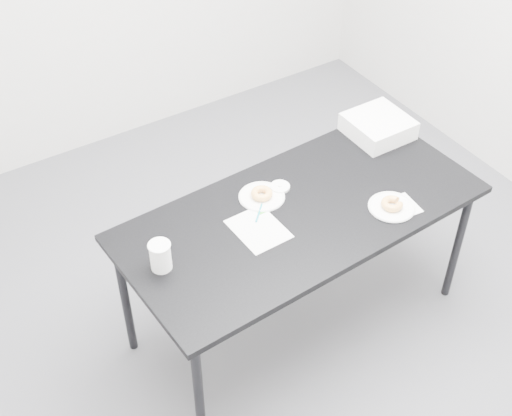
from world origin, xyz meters
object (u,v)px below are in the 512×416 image
plate_near (391,207)px  donut_far (262,193)px  donut_near (392,204)px  plate_far (262,197)px  pen (259,213)px  bakery_box (378,126)px  table (301,220)px  coffee_cup (160,256)px  scorecard (258,229)px

plate_near → donut_far: bearing=140.5°
donut_near → plate_far: (-0.46, 0.38, -0.02)m
pen → donut_near: size_ratio=1.20×
pen → plate_near: bearing=-73.5°
plate_near → donut_far: 0.60m
plate_far → donut_far: 0.02m
bakery_box → donut_near: bearing=-123.0°
pen → plate_far: bearing=6.2°
donut_far → bakery_box: size_ratio=0.35×
plate_near → table: bearing=150.0°
donut_far → donut_near: bearing=-39.5°
bakery_box → plate_near: bearing=-123.0°
table → bakery_box: size_ratio=5.87×
pen → coffee_cup: size_ratio=0.90×
donut_near → donut_far: (-0.46, 0.38, -0.00)m
scorecard → donut_near: size_ratio=2.59×
table → donut_far: size_ratio=17.00×
donut_near → plate_far: 0.60m
plate_near → bakery_box: size_ratio=0.73×
bakery_box → table: bearing=-157.8°
plate_far → pen: bearing=-128.8°
plate_near → coffee_cup: 1.08m
bakery_box → pen: bearing=-167.2°
donut_far → table: bearing=-59.3°
donut_near → plate_far: donut_near is taller
plate_near → plate_far: bearing=140.5°
plate_near → donut_far: (-0.46, 0.38, 0.02)m
bakery_box → donut_far: bearing=-172.5°
donut_far → plate_near: bearing=-39.5°
scorecard → pen: 0.10m
table → coffee_cup: coffee_cup is taller
donut_near → plate_near: bearing=0.0°
plate_near → plate_far: 0.60m
pen → bakery_box: bakery_box is taller
donut_near → plate_far: size_ratio=0.47×
scorecard → donut_near: 0.62m
table → plate_near: plate_near is taller
scorecard → donut_near: donut_near is taller
donut_near → donut_far: donut_near is taller
table → plate_far: 0.21m
pen → bakery_box: size_ratio=0.41×
pen → scorecard: bearing=-168.8°
table → donut_near: donut_near is taller
table → plate_far: bearing=117.6°
plate_near → bakery_box: bearing=57.0°
table → bakery_box: 0.73m
coffee_cup → bakery_box: coffee_cup is taller
scorecard → donut_far: bearing=51.5°
donut_far → coffee_cup: size_ratio=0.76×
pen → plate_near: size_ratio=0.56×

